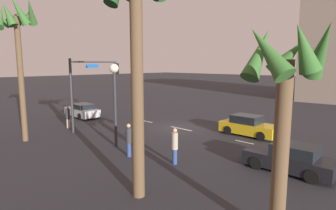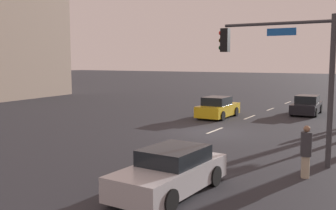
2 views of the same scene
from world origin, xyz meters
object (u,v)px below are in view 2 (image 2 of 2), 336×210
traffic_signal (288,64)px  pedestrian_1 (306,150)px  car_1 (218,108)px  car_2 (171,172)px  car_0 (307,106)px

traffic_signal → pedestrian_1: (1.75, 1.09, -2.86)m
car_1 → car_2: size_ratio=0.97×
pedestrian_1 → traffic_signal: bearing=-148.1°
car_2 → traffic_signal: 6.52m
traffic_signal → pedestrian_1: bearing=31.9°
car_1 → pedestrian_1: pedestrian_1 is taller
car_1 → traffic_signal: bearing=35.2°
car_1 → car_0: bearing=134.3°
car_2 → pedestrian_1: 4.79m
traffic_signal → car_1: bearing=-144.8°
traffic_signal → pedestrian_1: traffic_signal is taller
car_1 → car_2: bearing=17.8°
car_1 → traffic_signal: size_ratio=0.75×
car_2 → car_1: bearing=-162.2°
car_0 → car_2: bearing=-0.3°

